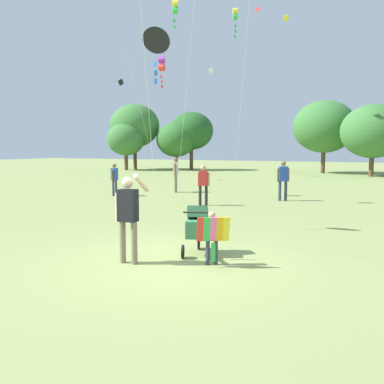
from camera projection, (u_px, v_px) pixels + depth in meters
ground_plane at (168, 263)px, 8.07m from camera, size 120.00×120.00×0.00m
treeline_distant at (267, 130)px, 36.74m from camera, size 31.61×7.48×6.57m
child_with_butterfly_kite at (212, 233)px, 7.86m from camera, size 0.61×0.50×1.03m
person_adult_flyer at (128, 212)px, 7.95m from camera, size 0.54×0.52×1.75m
stroller at (197, 225)px, 8.70m from camera, size 0.75×1.12×1.03m
kite_adult_black at (156, 42)px, 10.78m from camera, size 1.80×3.30×5.32m
kite_orange_delta at (162, 65)px, 18.52m from camera, size 0.53×3.61×6.29m
kite_green_novelty at (235, 18)px, 17.76m from camera, size 2.00×3.84×8.20m
kite_blue_high at (175, 11)px, 15.82m from camera, size 2.65×3.56×7.85m
person_red_shirt at (283, 177)px, 17.36m from camera, size 0.47×0.38×1.68m
person_sitting_far at (114, 177)px, 19.13m from camera, size 0.22×0.48×1.50m
person_couple_left at (203, 182)px, 15.98m from camera, size 0.47×0.32×1.56m
person_back_turned at (176, 172)px, 20.67m from camera, size 0.36×0.53×1.76m
cooler_box at (206, 225)px, 11.01m from camera, size 0.45×0.33×0.35m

